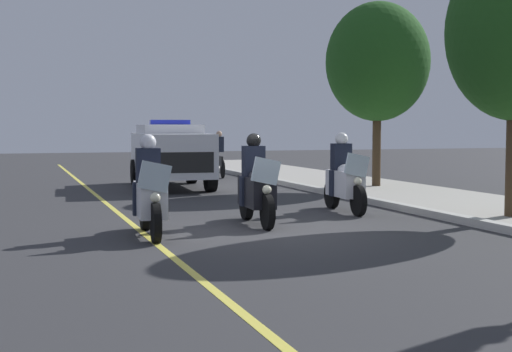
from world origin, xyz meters
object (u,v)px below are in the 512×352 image
police_motorcycle_trailing (344,180)px  tree_far_back (378,62)px  police_motorcycle_lead_left (150,195)px  cyclist_background (219,154)px  police_motorcycle_lead_right (256,187)px  police_suv (171,153)px

police_motorcycle_trailing → tree_far_back: tree_far_back is taller
police_motorcycle_lead_left → cyclist_background: (-13.18, 4.97, 0.14)m
police_motorcycle_lead_left → tree_far_back: tree_far_back is taller
police_motorcycle_lead_left → police_motorcycle_trailing: 5.03m
police_motorcycle_lead_right → tree_far_back: tree_far_back is taller
police_motorcycle_lead_left → tree_far_back: (-6.88, 8.00, 3.03)m
police_motorcycle_lead_left → police_motorcycle_lead_right: size_ratio=1.00×
police_motorcycle_trailing → police_suv: bearing=-162.9°
police_motorcycle_lead_right → cyclist_background: (-12.39, 2.80, 0.14)m
police_suv → police_motorcycle_lead_right: bearing=-1.2°
police_motorcycle_trailing → police_suv: 7.65m
police_motorcycle_lead_right → cyclist_background: 12.70m
police_motorcycle_trailing → cyclist_background: size_ratio=1.22×
police_motorcycle_lead_right → cyclist_background: size_ratio=1.22×
police_motorcycle_trailing → police_suv: size_ratio=0.43×
cyclist_background → police_motorcycle_trailing: bearing=-1.9°
police_motorcycle_trailing → cyclist_background: 11.16m
police_suv → cyclist_background: police_suv is taller
police_motorcycle_lead_left → police_suv: 9.62m
police_motorcycle_trailing → police_motorcycle_lead_left: bearing=-66.2°
police_motorcycle_trailing → police_suv: police_suv is taller
police_suv → tree_far_back: (2.45, 5.64, 2.66)m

